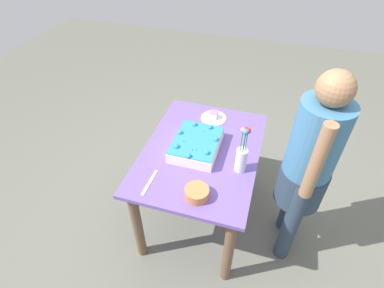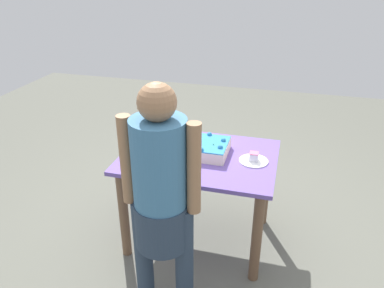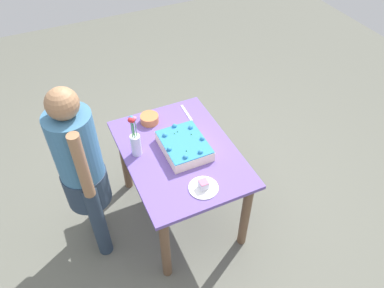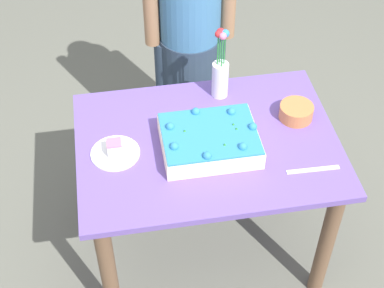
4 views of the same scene
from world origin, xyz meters
name	(u,v)px [view 1 (image 1 of 4)]	position (x,y,z in m)	size (l,w,h in m)	color
ground_plane	(200,213)	(0.00, 0.00, 0.00)	(8.00, 8.00, 0.00)	#606156
dining_table	(201,164)	(0.00, 0.00, 0.60)	(1.11, 0.80, 0.75)	#674EA0
sheet_cake	(196,145)	(0.00, -0.04, 0.79)	(0.40, 0.31, 0.11)	#FFE7CA
serving_plate_with_slice	(214,117)	(-0.39, -0.01, 0.76)	(0.20, 0.20, 0.07)	white
cake_knife	(150,182)	(0.39, -0.23, 0.75)	(0.22, 0.02, 0.00)	silver
flower_vase	(242,156)	(0.11, 0.29, 0.87)	(0.07, 0.07, 0.35)	silver
fruit_bowl	(197,193)	(0.41, 0.08, 0.78)	(0.15, 0.15, 0.06)	#C2733F
person_standing	(308,164)	(0.04, 0.70, 0.85)	(0.45, 0.31, 1.49)	#29384B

